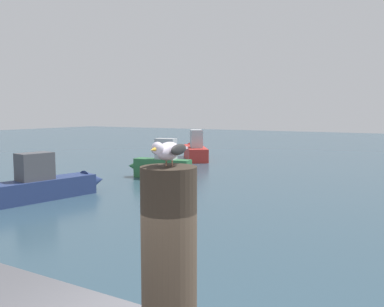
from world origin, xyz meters
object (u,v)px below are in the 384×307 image
(boat_red, at_px, (195,150))
(boat_green, at_px, (160,164))
(mooring_post, at_px, (169,262))
(boat_navy, at_px, (49,184))
(seagull, at_px, (168,150))

(boat_red, distance_m, boat_green, 7.95)
(mooring_post, bearing_deg, boat_red, 120.12)
(boat_navy, bearing_deg, seagull, -37.41)
(mooring_post, xyz_separation_m, boat_navy, (-10.46, 8.00, -1.70))
(mooring_post, relative_size, boat_green, 0.34)
(seagull, height_order, boat_navy, seagull)
(boat_red, xyz_separation_m, boat_navy, (1.83, -13.20, -0.05))
(boat_red, bearing_deg, mooring_post, -59.88)
(mooring_post, height_order, seagull, seagull)
(mooring_post, xyz_separation_m, boat_green, (-9.70, 13.68, -1.60))
(boat_green, relative_size, boat_navy, 0.68)
(boat_green, distance_m, boat_navy, 5.73)
(boat_red, distance_m, boat_navy, 13.33)
(boat_green, bearing_deg, boat_navy, -97.62)
(mooring_post, height_order, boat_green, mooring_post)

